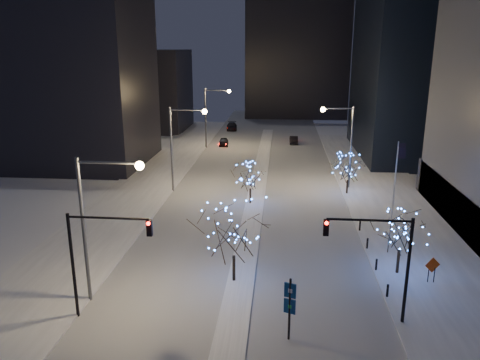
# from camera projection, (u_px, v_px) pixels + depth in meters

# --- Properties ---
(ground) EXTENTS (160.00, 160.00, 0.00)m
(ground) POSITION_uv_depth(u_px,v_px,m) (233.00, 324.00, 29.13)
(ground) COLOR white
(ground) RESTS_ON ground
(road) EXTENTS (20.00, 130.00, 0.02)m
(road) POSITION_uv_depth(u_px,v_px,m) (260.00, 175.00, 62.64)
(road) COLOR #A9AEB8
(road) RESTS_ON ground
(median) EXTENTS (2.00, 80.00, 0.15)m
(median) POSITION_uv_depth(u_px,v_px,m) (258.00, 186.00, 57.83)
(median) COLOR white
(median) RESTS_ON ground
(east_sidewalk) EXTENTS (10.00, 90.00, 0.15)m
(east_sidewalk) POSITION_uv_depth(u_px,v_px,m) (402.00, 218.00, 46.98)
(east_sidewalk) COLOR white
(east_sidewalk) RESTS_ON ground
(west_sidewalk) EXTENTS (8.00, 90.00, 0.15)m
(west_sidewalk) POSITION_uv_depth(u_px,v_px,m) (121.00, 209.00, 49.45)
(west_sidewalk) COLOR white
(west_sidewalk) RESTS_ON ground
(filler_west_near) EXTENTS (22.00, 18.00, 24.00)m
(filler_west_near) POSITION_uv_depth(u_px,v_px,m) (66.00, 80.00, 66.51)
(filler_west_near) COLOR black
(filler_west_near) RESTS_ON ground
(filler_west_far) EXTENTS (18.00, 16.00, 16.00)m
(filler_west_far) POSITION_uv_depth(u_px,v_px,m) (142.00, 90.00, 96.16)
(filler_west_far) COLOR black
(filler_west_far) RESTS_ON ground
(horizon_block) EXTENTS (24.00, 14.00, 42.00)m
(horizon_block) POSITION_uv_depth(u_px,v_px,m) (298.00, 27.00, 110.92)
(horizon_block) COLOR black
(horizon_block) RESTS_ON ground
(street_lamp_w_near) EXTENTS (4.40, 0.56, 10.00)m
(street_lamp_w_near) POSITION_uv_depth(u_px,v_px,m) (98.00, 211.00, 30.01)
(street_lamp_w_near) COLOR #595E66
(street_lamp_w_near) RESTS_ON ground
(street_lamp_w_mid) EXTENTS (4.40, 0.56, 10.00)m
(street_lamp_w_mid) POSITION_uv_depth(u_px,v_px,m) (180.00, 138.00, 53.95)
(street_lamp_w_mid) COLOR #595E66
(street_lamp_w_mid) RESTS_ON ground
(street_lamp_w_far) EXTENTS (4.40, 0.56, 10.00)m
(street_lamp_w_far) POSITION_uv_depth(u_px,v_px,m) (212.00, 110.00, 77.89)
(street_lamp_w_far) COLOR #595E66
(street_lamp_w_far) RESTS_ON ground
(street_lamp_east) EXTENTS (3.90, 0.56, 10.00)m
(street_lamp_east) POSITION_uv_depth(u_px,v_px,m) (344.00, 136.00, 55.22)
(street_lamp_east) COLOR #595E66
(street_lamp_east) RESTS_ON ground
(traffic_signal_west) EXTENTS (5.26, 0.43, 7.00)m
(traffic_signal_west) POSITION_uv_depth(u_px,v_px,m) (96.00, 249.00, 28.53)
(traffic_signal_west) COLOR black
(traffic_signal_west) RESTS_ON ground
(traffic_signal_east) EXTENTS (5.26, 0.43, 7.00)m
(traffic_signal_east) POSITION_uv_depth(u_px,v_px,m) (383.00, 253.00, 28.01)
(traffic_signal_east) COLOR black
(traffic_signal_east) RESTS_ON ground
(flagpoles) EXTENTS (1.35, 2.60, 8.00)m
(flagpoles) POSITION_uv_depth(u_px,v_px,m) (396.00, 180.00, 43.18)
(flagpoles) COLOR silver
(flagpoles) RESTS_ON east_sidewalk
(bollards) EXTENTS (0.16, 12.16, 0.90)m
(bollards) POSITION_uv_depth(u_px,v_px,m) (372.00, 253.00, 37.67)
(bollards) COLOR black
(bollards) RESTS_ON east_sidewalk
(car_near) EXTENTS (1.94, 4.09, 1.35)m
(car_near) POSITION_uv_depth(u_px,v_px,m) (224.00, 142.00, 81.15)
(car_near) COLOR black
(car_near) RESTS_ON ground
(car_mid) EXTENTS (1.47, 4.08, 1.34)m
(car_mid) POSITION_uv_depth(u_px,v_px,m) (294.00, 140.00, 83.13)
(car_mid) COLOR black
(car_mid) RESTS_ON ground
(car_far) EXTENTS (2.53, 5.27, 1.48)m
(car_far) POSITION_uv_depth(u_px,v_px,m) (232.00, 126.00, 96.41)
(car_far) COLOR black
(car_far) RESTS_ON ground
(holiday_tree_median_near) EXTENTS (6.43, 6.43, 6.07)m
(holiday_tree_median_near) POSITION_uv_depth(u_px,v_px,m) (234.00, 232.00, 33.25)
(holiday_tree_median_near) COLOR black
(holiday_tree_median_near) RESTS_ON median
(holiday_tree_median_far) EXTENTS (3.74, 3.74, 4.49)m
(holiday_tree_median_far) POSITION_uv_depth(u_px,v_px,m) (250.00, 177.00, 50.37)
(holiday_tree_median_far) COLOR black
(holiday_tree_median_far) RESTS_ON median
(holiday_tree_plaza_near) EXTENTS (4.03, 4.03, 5.06)m
(holiday_tree_plaza_near) POSITION_uv_depth(u_px,v_px,m) (401.00, 232.00, 34.54)
(holiday_tree_plaza_near) COLOR black
(holiday_tree_plaza_near) RESTS_ON east_sidewalk
(holiday_tree_plaza_far) EXTENTS (4.52, 4.52, 4.69)m
(holiday_tree_plaza_far) POSITION_uv_depth(u_px,v_px,m) (348.00, 168.00, 53.76)
(holiday_tree_plaza_far) COLOR black
(holiday_tree_plaza_far) RESTS_ON east_sidewalk
(wayfinding_sign) EXTENTS (0.69, 0.33, 3.96)m
(wayfinding_sign) POSITION_uv_depth(u_px,v_px,m) (290.00, 303.00, 26.95)
(wayfinding_sign) COLOR black
(wayfinding_sign) RESTS_ON ground
(construction_sign) EXTENTS (1.16, 0.38, 1.97)m
(construction_sign) POSITION_uv_depth(u_px,v_px,m) (432.00, 267.00, 33.67)
(construction_sign) COLOR black
(construction_sign) RESTS_ON east_sidewalk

